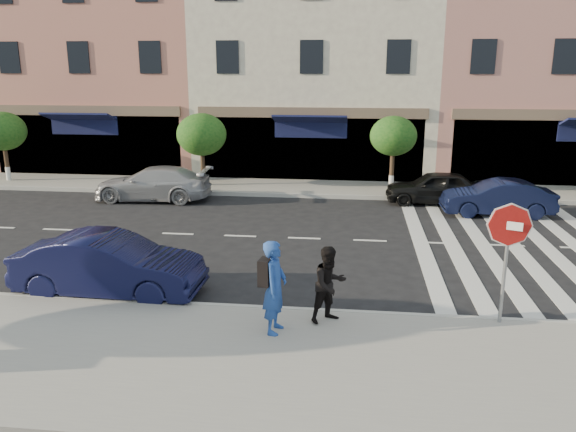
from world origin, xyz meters
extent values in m
plane|color=black|center=(0.00, 0.00, 0.00)|extent=(120.00, 120.00, 0.00)
cube|color=gray|center=(0.00, -3.75, 0.07)|extent=(60.00, 4.50, 0.15)
cube|color=gray|center=(0.00, 11.00, 0.07)|extent=(60.00, 3.00, 0.15)
cube|color=#B97361|center=(-11.00, 17.00, 7.00)|extent=(10.00, 9.00, 14.00)
cube|color=beige|center=(-0.50, 17.00, 5.50)|extent=(11.00, 9.00, 11.00)
cube|color=#B07168|center=(11.50, 17.00, 6.50)|extent=(13.00, 9.00, 13.00)
cylinder|color=#473323|center=(-14.00, 10.80, 0.98)|extent=(0.18, 0.18, 1.65)
cylinder|color=silver|center=(-14.00, 10.80, 0.45)|extent=(0.20, 0.20, 0.60)
ellipsoid|color=#144614|center=(-14.00, 10.80, 2.35)|extent=(2.00, 2.00, 1.70)
cylinder|color=#473323|center=(-5.00, 10.80, 0.95)|extent=(0.18, 0.18, 1.60)
cylinder|color=silver|center=(-5.00, 10.80, 0.45)|extent=(0.20, 0.20, 0.60)
ellipsoid|color=#144614|center=(-5.00, 10.80, 2.32)|extent=(2.10, 2.10, 1.79)
cylinder|color=#473323|center=(3.00, 10.80, 1.00)|extent=(0.18, 0.18, 1.71)
cylinder|color=silver|center=(3.00, 10.80, 0.45)|extent=(0.20, 0.20, 0.60)
ellipsoid|color=#144614|center=(3.00, 10.80, 2.38)|extent=(1.90, 1.90, 1.62)
cylinder|color=gray|center=(4.44, -1.65, 1.26)|extent=(0.09, 0.09, 2.22)
cylinder|color=white|center=(4.44, -1.66, 2.17)|extent=(0.81, 0.34, 0.87)
cylinder|color=#9E1411|center=(4.44, -1.68, 2.17)|extent=(0.76, 0.33, 0.81)
cube|color=white|center=(4.44, -1.71, 2.17)|extent=(0.43, 0.19, 0.16)
imported|color=#204292|center=(0.03, -2.59, 1.06)|extent=(0.52, 0.72, 1.82)
imported|color=black|center=(1.04, -2.00, 0.93)|extent=(0.96, 0.93, 1.56)
imported|color=black|center=(-4.04, -0.86, 0.70)|extent=(4.31, 1.60, 1.41)
imported|color=#9F9EA4|center=(-6.37, 8.40, 0.66)|extent=(4.59, 1.99, 1.32)
imported|color=black|center=(4.55, 9.10, 0.63)|extent=(3.74, 1.53, 1.27)
imported|color=black|center=(6.50, 7.60, 0.63)|extent=(3.85, 1.44, 1.26)
camera|label=1|loc=(1.45, -12.39, 5.09)|focal=35.00mm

